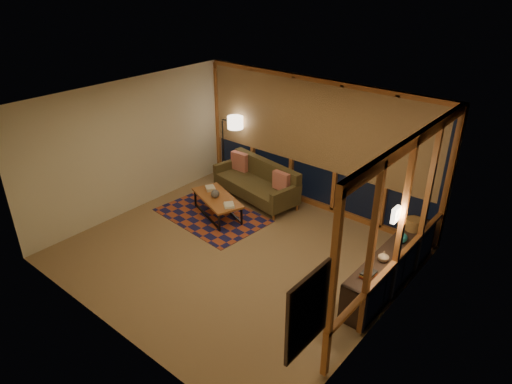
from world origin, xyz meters
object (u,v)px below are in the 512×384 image
Objects in this scene: sofa at (256,182)px; floor_lamp at (223,147)px; coffee_table at (218,206)px; bookshelf at (391,267)px.

floor_lamp is at bearing 175.01° from sofa.
coffee_table is at bearing -87.01° from sofa.
bookshelf is (3.67, 0.18, 0.11)m from coffee_table.
sofa is at bearing 166.08° from bookshelf.
bookshelf is at bearing -18.38° from floor_lamp.
bookshelf is (4.80, -1.21, -0.49)m from floor_lamp.
coffee_table is 3.67m from bookshelf.
coffee_table is at bearing -177.21° from bookshelf.
coffee_table is 1.89m from floor_lamp.
sofa reaches higher than bookshelf.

